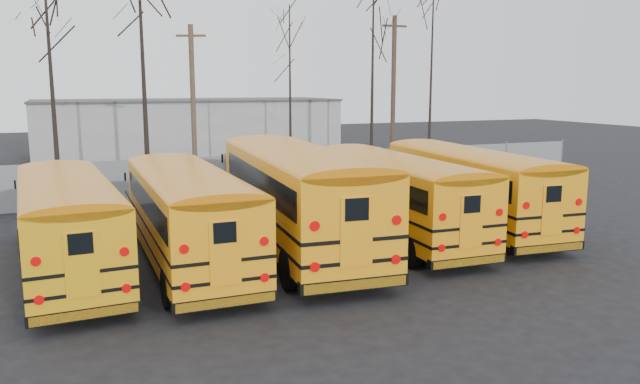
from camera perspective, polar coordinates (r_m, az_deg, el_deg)
name	(u,v)px	position (r m, az deg, el deg)	size (l,w,h in m)	color
ground	(325,267)	(18.32, 0.43, -6.87)	(120.00, 120.00, 0.00)	black
fence	(226,177)	(29.31, -8.63, 1.36)	(40.00, 0.04, 2.00)	gray
distant_building	(189,127)	(49.09, -11.93, 5.82)	(22.00, 8.00, 4.00)	#B6B6B1
bus_a	(67,217)	(18.50, -22.17, -2.12)	(2.93, 10.30, 2.85)	black
bus_b	(186,208)	(18.47, -12.13, -1.44)	(2.45, 10.55, 2.95)	black
bus_c	(295,189)	(19.83, -2.33, 0.31)	(3.65, 12.30, 3.40)	black
bus_d	(393,189)	(21.46, 6.68, 0.28)	(2.75, 10.63, 2.96)	black
bus_e	(467,181)	(23.47, 13.32, 0.98)	(3.28, 10.90, 3.01)	black
utility_pole_left	(193,106)	(31.87, -11.52, 7.69)	(1.38, 0.64, 8.14)	brown
utility_pole_right	(393,91)	(39.80, 6.72, 9.17)	(1.68, 0.29, 9.42)	#463228
tree_3	(52,85)	(29.88, -23.32, 9.01)	(0.26, 0.26, 10.50)	black
tree_4	(143,69)	(31.54, -15.87, 10.79)	(0.26, 0.26, 11.98)	black
tree_5	(290,93)	(35.48, -2.75, 9.06)	(0.26, 0.26, 9.58)	black
tree_6	(372,75)	(36.02, 4.82, 10.59)	(0.26, 0.26, 11.51)	black
tree_7	(431,65)	(39.54, 10.16, 11.40)	(0.26, 0.26, 12.88)	black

